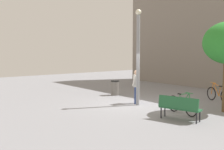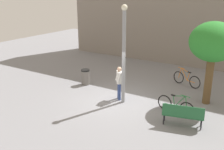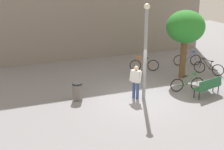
# 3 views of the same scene
# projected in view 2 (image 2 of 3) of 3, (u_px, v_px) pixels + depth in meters

# --- Properties ---
(ground_plane) EXTENTS (36.00, 36.00, 0.00)m
(ground_plane) POSITION_uv_depth(u_px,v_px,m) (120.00, 100.00, 12.77)
(ground_plane) COLOR gray
(lamppost) EXTENTS (0.28, 0.28, 4.60)m
(lamppost) POSITION_uv_depth(u_px,v_px,m) (124.00, 51.00, 11.74)
(lamppost) COLOR gray
(lamppost) RESTS_ON ground_plane
(person_by_lamppost) EXTENTS (0.55, 0.60, 1.67)m
(person_by_lamppost) POSITION_uv_depth(u_px,v_px,m) (119.00, 81.00, 12.57)
(person_by_lamppost) COLOR #334784
(person_by_lamppost) RESTS_ON ground_plane
(park_bench) EXTENTS (1.67, 0.84, 0.92)m
(park_bench) POSITION_uv_depth(u_px,v_px,m) (183.00, 114.00, 10.14)
(park_bench) COLOR #236038
(park_bench) RESTS_ON ground_plane
(plaza_tree) EXTENTS (2.13, 2.13, 3.89)m
(plaza_tree) POSITION_uv_depth(u_px,v_px,m) (213.00, 43.00, 11.51)
(plaza_tree) COLOR brown
(plaza_tree) RESTS_ON ground_plane
(bicycle_orange) EXTENTS (1.71, 0.67, 0.97)m
(bicycle_orange) POSITION_uv_depth(u_px,v_px,m) (186.00, 79.00, 14.57)
(bicycle_orange) COLOR black
(bicycle_orange) RESTS_ON ground_plane
(bicycle_green) EXTENTS (1.78, 0.41, 0.97)m
(bicycle_green) POSITION_uv_depth(u_px,v_px,m) (176.00, 106.00, 11.24)
(bicycle_green) COLOR black
(bicycle_green) RESTS_ON ground_plane
(trash_bin) EXTENTS (0.49, 0.49, 0.89)m
(trash_bin) POSITION_uv_depth(u_px,v_px,m) (85.00, 77.00, 14.74)
(trash_bin) COLOR #66605B
(trash_bin) RESTS_ON ground_plane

